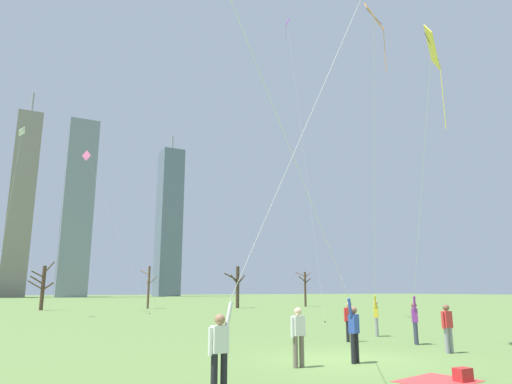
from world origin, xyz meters
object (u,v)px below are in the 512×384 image
object	(u,v)px
bystander_strolling_midfield	(447,326)
kite_flyer_foreground_left_yellow	(419,254)
kite_flyer_midfield_center_teal	(310,218)
picnic_spot	(452,377)
kite_flyer_foreground_right_red	(275,215)
bystander_far_off_by_trees	(350,319)
distant_kite_high_overhead_white	(19,148)
bystander_watching_nearby	(298,334)
bare_tree_left_of_center	(148,286)
distant_kite_low_near_trees_purple	(291,52)
bare_tree_center	(43,286)
bare_tree_leftmost	(237,285)
kite_flyer_midfield_left_orange	(376,248)
bare_tree_far_right_edge	(305,287)
distant_kite_drifting_right_pink	(91,166)

from	to	relation	value
bystander_strolling_midfield	kite_flyer_foreground_left_yellow	bearing A→B (deg)	80.79
kite_flyer_midfield_center_teal	bystander_strolling_midfield	world-z (taller)	kite_flyer_midfield_center_teal
picnic_spot	kite_flyer_foreground_right_red	bearing A→B (deg)	170.53
kite_flyer_foreground_left_yellow	kite_flyer_midfield_center_teal	bearing A→B (deg)	-155.29
bystander_far_off_by_trees	distant_kite_high_overhead_white	size ratio (longest dim) A/B	0.11
bystander_watching_nearby	bare_tree_left_of_center	size ratio (longest dim) A/B	0.33
distant_kite_low_near_trees_purple	bare_tree_center	world-z (taller)	distant_kite_low_near_trees_purple
kite_flyer_midfield_center_teal	bare_tree_left_of_center	xyz separation A→B (m)	(7.58, 44.36, -1.23)
kite_flyer_foreground_right_red	bystander_watching_nearby	distance (m)	4.44
bare_tree_leftmost	kite_flyer_midfield_center_teal	bearing A→B (deg)	-113.06
kite_flyer_midfield_left_orange	kite_flyer_foreground_right_red	bearing A→B (deg)	-142.70
distant_kite_high_overhead_white	bare_tree_leftmost	size ratio (longest dim) A/B	3.12
kite_flyer_midfield_center_teal	bystander_watching_nearby	size ratio (longest dim) A/B	8.96
distant_kite_high_overhead_white	bare_tree_left_of_center	xyz separation A→B (m)	(14.61, 13.74, -10.71)
kite_flyer_foreground_left_yellow	distant_kite_high_overhead_white	size ratio (longest dim) A/B	0.71
distant_kite_high_overhead_white	bare_tree_far_right_edge	world-z (taller)	distant_kite_high_overhead_white
kite_flyer_midfield_center_teal	distant_kite_low_near_trees_purple	distance (m)	28.11
bystander_watching_nearby	distant_kite_low_near_trees_purple	bearing A→B (deg)	57.70
kite_flyer_foreground_left_yellow	bystander_watching_nearby	size ratio (longest dim) A/B	6.70
kite_flyer_foreground_left_yellow	bare_tree_left_of_center	distance (m)	41.03
picnic_spot	bare_tree_far_right_edge	xyz separation A→B (m)	(24.25, 42.53, 2.43)
bystander_watching_nearby	bare_tree_left_of_center	xyz separation A→B (m)	(6.66, 42.30, 1.72)
distant_kite_high_overhead_white	bystander_strolling_midfield	bearing A→B (deg)	-63.66
distant_kite_drifting_right_pink	bare_tree_far_right_edge	size ratio (longest dim) A/B	3.58
kite_flyer_midfield_center_teal	kite_flyer_foreground_right_red	distance (m)	1.41
bystander_watching_nearby	bare_tree_leftmost	distance (m)	42.69
bare_tree_left_of_center	bare_tree_far_right_edge	size ratio (longest dim) A/B	1.08
distant_kite_drifting_right_pink	bare_tree_left_of_center	size ratio (longest dim) A/B	3.30
bystander_watching_nearby	bare_tree_center	xyz separation A→B (m)	(-4.49, 43.42, 1.64)
distant_kite_low_near_trees_purple	bare_tree_leftmost	world-z (taller)	distant_kite_low_near_trees_purple
kite_flyer_foreground_right_red	distant_kite_drifting_right_pink	size ratio (longest dim) A/B	1.08
kite_flyer_midfield_left_orange	bystander_far_off_by_trees	size ratio (longest dim) A/B	8.66
kite_flyer_foreground_right_red	distant_kite_drifting_right_pink	xyz separation A→B (m)	(0.64, 38.04, 10.60)
picnic_spot	bare_tree_far_right_edge	world-z (taller)	bare_tree_far_right_edge
distant_kite_high_overhead_white	bare_tree_center	distance (m)	18.69
bare_tree_far_right_edge	bare_tree_center	bearing A→B (deg)	172.23
bare_tree_left_of_center	bare_tree_far_right_edge	distance (m)	19.96
distant_kite_high_overhead_white	distant_kite_drifting_right_pink	bearing A→B (deg)	47.26
kite_flyer_midfield_center_teal	kite_flyer_foreground_right_red	world-z (taller)	kite_flyer_foreground_right_red
picnic_spot	bare_tree_left_of_center	size ratio (longest dim) A/B	0.42
kite_flyer_foreground_left_yellow	picnic_spot	world-z (taller)	kite_flyer_foreground_left_yellow
distant_kite_drifting_right_pink	bare_tree_left_of_center	distance (m)	15.88
distant_kite_drifting_right_pink	bystander_strolling_midfield	bearing A→B (deg)	-77.67
picnic_spot	bare_tree_leftmost	xyz separation A→B (m)	(14.54, 42.59, 2.58)
distant_kite_drifting_right_pink	bare_tree_far_right_edge	bearing A→B (deg)	7.67
bystander_watching_nearby	bare_tree_leftmost	bearing A→B (deg)	66.99
bare_tree_center	bare_tree_left_of_center	bearing A→B (deg)	-5.77
bystander_strolling_midfield	bystander_far_off_by_trees	size ratio (longest dim) A/B	1.00
kite_flyer_foreground_right_red	bare_tree_left_of_center	world-z (taller)	kite_flyer_foreground_right_red
kite_flyer_midfield_center_teal	kite_flyer_foreground_right_red	size ratio (longest dim) A/B	0.84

